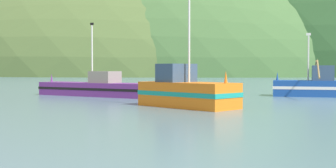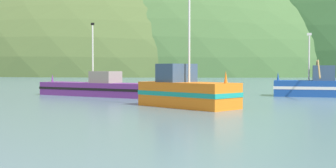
# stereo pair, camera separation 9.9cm
# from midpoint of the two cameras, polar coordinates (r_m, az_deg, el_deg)

# --- Properties ---
(hill_mid_left) EXTENTS (147.69, 118.15, 79.81)m
(hill_mid_left) POSITION_cam_midpoint_polar(r_m,az_deg,el_deg) (172.03, 4.02, 1.22)
(hill_mid_left) COLOR #47703D
(hill_mid_left) RESTS_ON ground
(hill_far_right) EXTENTS (179.70, 143.76, 80.84)m
(hill_far_right) POSITION_cam_midpoint_polar(r_m,az_deg,el_deg) (186.60, -4.20, 1.28)
(hill_far_right) COLOR #516B38
(hill_far_right) RESTS_ON ground
(fishing_boat_purple) EXTENTS (11.12, 6.65, 6.06)m
(fishing_boat_purple) POSITION_cam_midpoint_polar(r_m,az_deg,el_deg) (36.38, -9.26, -0.52)
(fishing_boat_purple) COLOR #6B2D84
(fishing_boat_purple) RESTS_ON ground
(fishing_boat_blue) EXTENTS (7.15, 11.25, 5.17)m
(fishing_boat_blue) POSITION_cam_midpoint_polar(r_m,az_deg,el_deg) (37.56, 18.82, -0.25)
(fishing_boat_blue) COLOR #19479E
(fishing_boat_blue) RESTS_ON ground
(fishing_boat_orange) EXTENTS (6.32, 5.82, 7.68)m
(fishing_boat_orange) POSITION_cam_midpoint_polar(r_m,az_deg,el_deg) (25.72, 2.30, -1.00)
(fishing_boat_orange) COLOR orange
(fishing_boat_orange) RESTS_ON ground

